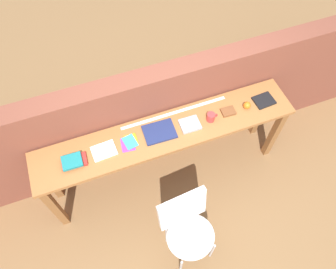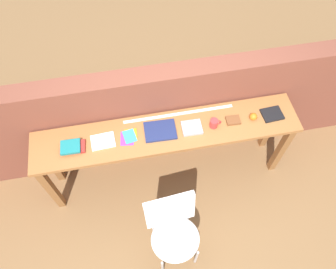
{
  "view_description": "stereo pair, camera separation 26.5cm",
  "coord_description": "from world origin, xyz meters",
  "views": [
    {
      "loc": [
        -0.55,
        -1.22,
        3.43
      ],
      "look_at": [
        0.0,
        0.25,
        0.9
      ],
      "focal_mm": 35.0,
      "sensor_mm": 36.0,
      "label": 1
    },
    {
      "loc": [
        -0.29,
        -1.29,
        3.43
      ],
      "look_at": [
        0.0,
        0.25,
        0.9
      ],
      "focal_mm": 35.0,
      "sensor_mm": 36.0,
      "label": 2
    }
  ],
  "objects": [
    {
      "name": "sideboard",
      "position": [
        0.0,
        0.3,
        0.74
      ],
      "size": [
        2.5,
        0.44,
        0.88
      ],
      "color": "#996033",
      "rests_on": "ground"
    },
    {
      "name": "book_grey_hardcover",
      "position": [
        0.23,
        0.29,
        0.89
      ],
      "size": [
        0.19,
        0.16,
        0.03
      ],
      "primitive_type": "cube",
      "rotation": [
        0.0,
        0.0,
        -0.02
      ],
      "color": "#9E9EA3",
      "rests_on": "sideboard"
    },
    {
      "name": "sports_ball_small",
      "position": [
        0.82,
        0.28,
        0.92
      ],
      "size": [
        0.07,
        0.07,
        0.07
      ],
      "primitive_type": "sphere",
      "color": "orange",
      "rests_on": "sideboard"
    },
    {
      "name": "chair_white_moulded",
      "position": [
        -0.09,
        -0.5,
        0.53
      ],
      "size": [
        0.48,
        0.49,
        0.89
      ],
      "color": "white",
      "rests_on": "ground"
    },
    {
      "name": "book_open_centre",
      "position": [
        -0.06,
        0.31,
        0.89
      ],
      "size": [
        0.3,
        0.23,
        0.02
      ],
      "primitive_type": "cube",
      "rotation": [
        0.0,
        0.0,
        -0.04
      ],
      "color": "navy",
      "rests_on": "sideboard"
    },
    {
      "name": "brick_wall_back",
      "position": [
        0.0,
        0.64,
        0.65
      ],
      "size": [
        6.0,
        0.2,
        1.31
      ],
      "primitive_type": "cube",
      "color": "brown",
      "rests_on": "ground"
    },
    {
      "name": "mug",
      "position": [
        0.44,
        0.28,
        0.92
      ],
      "size": [
        0.11,
        0.08,
        0.09
      ],
      "color": "red",
      "rests_on": "sideboard"
    },
    {
      "name": "leather_journal_brown",
      "position": [
        0.63,
        0.3,
        0.89
      ],
      "size": [
        0.13,
        0.11,
        0.02
      ],
      "primitive_type": "cube",
      "rotation": [
        0.0,
        0.0,
        -0.05
      ],
      "color": "brown",
      "rests_on": "sideboard"
    },
    {
      "name": "ground_plane",
      "position": [
        0.0,
        0.0,
        0.0
      ],
      "size": [
        40.0,
        40.0,
        0.0
      ],
      "primitive_type": "plane",
      "color": "brown"
    },
    {
      "name": "ruler_metal_back_edge",
      "position": [
        0.15,
        0.47,
        0.88
      ],
      "size": [
        1.06,
        0.03,
        0.0
      ],
      "primitive_type": "cube",
      "color": "silver",
      "rests_on": "sideboard"
    },
    {
      "name": "magazine_cycling",
      "position": [
        -0.59,
        0.3,
        0.89
      ],
      "size": [
        0.22,
        0.17,
        0.01
      ],
      "primitive_type": "cube",
      "rotation": [
        0.0,
        0.0,
        0.05
      ],
      "color": "white",
      "rests_on": "sideboard"
    },
    {
      "name": "book_repair_rightmost",
      "position": [
        1.02,
        0.3,
        0.89
      ],
      "size": [
        0.2,
        0.17,
        0.02
      ],
      "primitive_type": "cube",
      "rotation": [
        0.0,
        0.0,
        0.06
      ],
      "color": "black",
      "rests_on": "sideboard"
    },
    {
      "name": "book_stack_leftmost",
      "position": [
        -0.86,
        0.28,
        0.91
      ],
      "size": [
        0.22,
        0.15,
        0.06
      ],
      "color": "red",
      "rests_on": "sideboard"
    },
    {
      "name": "pamphlet_pile_colourful",
      "position": [
        -0.35,
        0.3,
        0.88
      ],
      "size": [
        0.17,
        0.18,
        0.01
      ],
      "color": "purple",
      "rests_on": "sideboard"
    }
  ]
}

